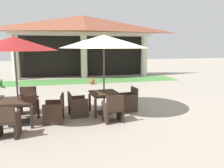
% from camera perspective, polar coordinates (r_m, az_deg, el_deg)
% --- Properties ---
extents(ground_plane, '(60.00, 60.00, 0.00)m').
position_cam_1_polar(ground_plane, '(7.82, 0.32, -7.50)').
color(ground_plane, '#9E9384').
extents(background_pavilion, '(10.57, 2.52, 4.45)m').
position_cam_1_polar(background_pavilion, '(16.61, -7.39, 13.51)').
color(background_pavilion, beige).
rests_on(background_pavilion, ground).
extents(lawn_strip, '(12.37, 2.35, 0.01)m').
position_cam_1_polar(lawn_strip, '(14.99, -6.39, 0.81)').
color(lawn_strip, '#47843D').
rests_on(lawn_strip, ground).
extents(patio_table_near_foreground, '(1.10, 1.10, 0.73)m').
position_cam_1_polar(patio_table_near_foreground, '(7.22, -22.90, -4.49)').
color(patio_table_near_foreground, '#38281E').
rests_on(patio_table_near_foreground, ground).
extents(patio_umbrella_near_foreground, '(2.47, 2.47, 2.64)m').
position_cam_1_polar(patio_umbrella_near_foreground, '(7.02, -23.84, 9.30)').
color(patio_umbrella_near_foreground, '#2D2D2D').
rests_on(patio_umbrella_near_foreground, ground).
extents(patio_chair_near_foreground_east, '(0.64, 0.69, 0.87)m').
position_cam_1_polar(patio_chair_near_foreground_east, '(7.07, -14.38, -6.32)').
color(patio_chair_near_foreground_east, '#38281E').
rests_on(patio_chair_near_foreground_east, ground).
extents(patio_chair_near_foreground_south, '(0.59, 0.54, 0.85)m').
position_cam_1_polar(patio_chair_near_foreground_south, '(6.31, -25.28, -8.81)').
color(patio_chair_near_foreground_south, '#38281E').
rests_on(patio_chair_near_foreground_south, ground).
extents(patio_chair_near_foreground_north, '(0.62, 0.56, 0.91)m').
position_cam_1_polar(patio_chair_near_foreground_north, '(8.27, -20.88, -4.25)').
color(patio_chair_near_foreground_north, '#38281E').
rests_on(patio_chair_near_foreground_north, ground).
extents(patio_table_mid_left, '(0.98, 0.98, 0.76)m').
position_cam_1_polar(patio_table_mid_left, '(7.68, -2.05, -2.80)').
color(patio_table_mid_left, '#38281E').
rests_on(patio_table_mid_left, ground).
extents(patio_umbrella_mid_left, '(2.95, 2.95, 2.75)m').
position_cam_1_polar(patio_umbrella_mid_left, '(7.49, -2.14, 10.80)').
color(patio_umbrella_mid_left, '#2D2D2D').
rests_on(patio_umbrella_mid_left, ground).
extents(patio_chair_mid_left_east, '(0.56, 0.59, 0.85)m').
position_cam_1_polar(patio_chair_mid_left_east, '(8.05, 4.46, -4.14)').
color(patio_chair_mid_left_east, '#38281E').
rests_on(patio_chair_mid_left_east, ground).
extents(patio_chair_mid_left_south, '(0.61, 0.60, 0.87)m').
position_cam_1_polar(patio_chair_mid_left_south, '(6.86, 0.26, -6.54)').
color(patio_chair_mid_left_south, '#38281E').
rests_on(patio_chair_mid_left_south, ground).
extents(patio_chair_mid_left_west, '(0.64, 0.65, 0.80)m').
position_cam_1_polar(patio_chair_mid_left_west, '(7.53, -8.99, -5.25)').
color(patio_chair_mid_left_west, '#38281E').
rests_on(patio_chair_mid_left_west, ground).
extents(terracotta_urn, '(0.30, 0.30, 0.43)m').
position_cam_1_polar(terracotta_urn, '(13.60, -5.10, 0.66)').
color(terracotta_urn, brown).
rests_on(terracotta_urn, ground).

